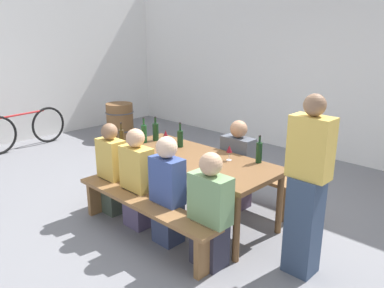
{
  "coord_description": "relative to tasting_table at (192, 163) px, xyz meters",
  "views": [
    {
      "loc": [
        2.89,
        -2.97,
        2.14
      ],
      "look_at": [
        0.0,
        0.0,
        0.9
      ],
      "focal_mm": 35.67,
      "sensor_mm": 36.0,
      "label": 1
    }
  ],
  "objects": [
    {
      "name": "wine_glass_2",
      "position": [
        -0.02,
        -0.38,
        0.18
      ],
      "size": [
        0.07,
        0.07,
        0.15
      ],
      "color": "silver",
      "rests_on": "tasting_table"
    },
    {
      "name": "seated_guest_near_0",
      "position": [
        -0.76,
        -0.59,
        -0.15
      ],
      "size": [
        0.35,
        0.24,
        1.11
      ],
      "rotation": [
        0.0,
        0.0,
        1.57
      ],
      "color": "#404C3E",
      "rests_on": "ground"
    },
    {
      "name": "bench_near",
      "position": [
        0.0,
        -0.74,
        -0.32
      ],
      "size": [
        1.97,
        0.3,
        0.45
      ],
      "color": "olive",
      "rests_on": "ground"
    },
    {
      "name": "back_wall",
      "position": [
        0.0,
        3.31,
        0.92
      ],
      "size": [
        14.0,
        0.2,
        3.2
      ],
      "primitive_type": "cube",
      "color": "white",
      "rests_on": "ground"
    },
    {
      "name": "wine_glass_3",
      "position": [
        0.39,
        0.19,
        0.2
      ],
      "size": [
        0.07,
        0.07,
        0.17
      ],
      "color": "silver",
      "rests_on": "tasting_table"
    },
    {
      "name": "wine_glass_0",
      "position": [
        -0.64,
        0.17,
        0.19
      ],
      "size": [
        0.07,
        0.07,
        0.16
      ],
      "color": "silver",
      "rests_on": "tasting_table"
    },
    {
      "name": "standing_host",
      "position": [
        1.48,
        -0.08,
        0.13
      ],
      "size": [
        0.36,
        0.24,
        1.65
      ],
      "rotation": [
        0.0,
        0.0,
        3.14
      ],
      "color": "#344560",
      "rests_on": "ground"
    },
    {
      "name": "seated_guest_far_0",
      "position": [
        0.21,
        0.59,
        -0.15
      ],
      "size": [
        0.41,
        0.24,
        1.11
      ],
      "rotation": [
        0.0,
        0.0,
        -1.57
      ],
      "color": "#4D3E54",
      "rests_on": "ground"
    },
    {
      "name": "wine_bottle_3",
      "position": [
        -0.84,
        -0.02,
        0.2
      ],
      "size": [
        0.07,
        0.07,
        0.33
      ],
      "color": "#194723",
      "rests_on": "tasting_table"
    },
    {
      "name": "wine_bottle_2",
      "position": [
        -0.37,
        0.17,
        0.19
      ],
      "size": [
        0.07,
        0.07,
        0.31
      ],
      "color": "#143319",
      "rests_on": "tasting_table"
    },
    {
      "name": "bench_far",
      "position": [
        0.0,
        0.74,
        -0.32
      ],
      "size": [
        1.97,
        0.3,
        0.45
      ],
      "color": "olive",
      "rests_on": "ground"
    },
    {
      "name": "wine_bottle_4",
      "position": [
        -0.9,
        -0.33,
        0.19
      ],
      "size": [
        0.07,
        0.07,
        0.31
      ],
      "color": "#332814",
      "rests_on": "tasting_table"
    },
    {
      "name": "wine_bottle_0",
      "position": [
        0.67,
        0.36,
        0.19
      ],
      "size": [
        0.07,
        0.07,
        0.31
      ],
      "color": "#143319",
      "rests_on": "tasting_table"
    },
    {
      "name": "wine_barrel",
      "position": [
        -3.47,
        1.45,
        -0.32
      ],
      "size": [
        0.57,
        0.57,
        0.72
      ],
      "color": "brown",
      "rests_on": "ground"
    },
    {
      "name": "tasting_table",
      "position": [
        0.0,
        0.0,
        0.0
      ],
      "size": [
        2.07,
        0.87,
        0.75
      ],
      "color": "brown",
      "rests_on": "ground"
    },
    {
      "name": "side_wall",
      "position": [
        -4.8,
        0.0,
        0.92
      ],
      "size": [
        0.2,
        7.01,
        3.2
      ],
      "primitive_type": "cube",
      "color": "white",
      "rests_on": "ground"
    },
    {
      "name": "wine_glass_1",
      "position": [
        -0.72,
        -0.27,
        0.19
      ],
      "size": [
        0.06,
        0.06,
        0.17
      ],
      "color": "silver",
      "rests_on": "tasting_table"
    },
    {
      "name": "seated_guest_near_2",
      "position": [
        0.22,
        -0.59,
        -0.12
      ],
      "size": [
        0.35,
        0.24,
        1.15
      ],
      "rotation": [
        0.0,
        0.0,
        1.57
      ],
      "color": "#364060",
      "rests_on": "ground"
    },
    {
      "name": "wine_bottle_1",
      "position": [
        -0.81,
        0.15,
        0.2
      ],
      "size": [
        0.08,
        0.08,
        0.32
      ],
      "color": "#143319",
      "rests_on": "tasting_table"
    },
    {
      "name": "seated_guest_near_3",
      "position": [
        0.8,
        -0.59,
        -0.15
      ],
      "size": [
        0.4,
        0.24,
        1.12
      ],
      "rotation": [
        0.0,
        0.0,
        1.57
      ],
      "color": "#313040",
      "rests_on": "ground"
    },
    {
      "name": "seated_guest_near_1",
      "position": [
        -0.27,
        -0.59,
        -0.13
      ],
      "size": [
        0.38,
        0.24,
        1.14
      ],
      "rotation": [
        0.0,
        0.0,
        1.57
      ],
      "color": "#584B6C",
      "rests_on": "ground"
    },
    {
      "name": "ground_plane",
      "position": [
        0.0,
        0.0,
        -0.68
      ],
      "size": [
        24.0,
        24.0,
        0.0
      ],
      "primitive_type": "plane",
      "color": "slate"
    },
    {
      "name": "parked_bicycle_0",
      "position": [
        -4.16,
        -0.23,
        -0.3
      ],
      "size": [
        0.29,
        1.7,
        0.9
      ],
      "rotation": [
        0.0,
        0.0,
        1.7
      ],
      "color": "black",
      "rests_on": "ground"
    }
  ]
}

